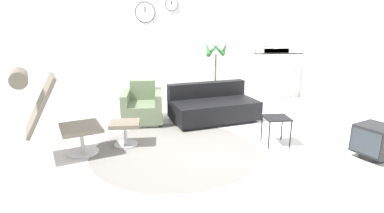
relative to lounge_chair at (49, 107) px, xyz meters
The scene contains 11 objects.
ground_plane 1.95m from the lounge_chair, 10.26° to the left, with size 12.00×12.00×0.00m, color silver.
wall_back 3.68m from the lounge_chair, 60.74° to the left, with size 12.00×0.09×2.80m.
round_rug 1.83m from the lounge_chair, ahead, with size 2.44×2.44×0.01m.
lounge_chair is the anchor object (origin of this frame).
ottoman 1.11m from the lounge_chair, 22.11° to the left, with size 0.44×0.38×0.37m.
armchair_red 1.95m from the lounge_chair, 53.04° to the left, with size 0.73×0.79×0.76m.
couch_low 2.93m from the lounge_chair, 31.05° to the left, with size 1.77×1.27×0.69m.
side_table 3.24m from the lounge_chair, ahead, with size 0.37×0.37×0.44m.
crt_television 4.43m from the lounge_chair, ahead, with size 0.59×0.59×0.48m.
potted_plant 3.84m from the lounge_chair, 44.44° to the left, with size 0.50×0.46×1.47m.
shelf_unit 5.14m from the lounge_chair, 34.58° to the left, with size 1.10×0.28×1.70m.
Camera 1 is at (-0.28, -4.32, 1.80)m, focal length 28.00 mm.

